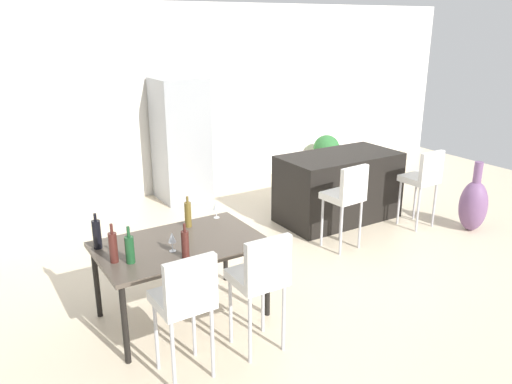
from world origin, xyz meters
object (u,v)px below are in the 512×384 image
(wine_bottle_right, at_px, (185,244))
(wine_glass_corner, at_px, (216,206))
(dining_chair_far, at_px, (261,275))
(wine_glass_middle, at_px, (172,238))
(bar_chair_middle, at_px, (423,177))
(refrigerator, at_px, (181,140))
(dining_chair_near, at_px, (185,297))
(wine_bottle_left, at_px, (188,214))
(wine_bottle_near, at_px, (130,249))
(potted_plant, at_px, (326,150))
(bar_chair_left, at_px, (347,194))
(kitchen_island, at_px, (338,187))
(wine_bottle_end, at_px, (113,247))
(floor_vase, at_px, (473,205))
(dining_table, at_px, (181,249))
(wine_bottle_far, at_px, (97,234))

(wine_bottle_right, bearing_deg, wine_glass_corner, 46.55)
(dining_chair_far, height_order, wine_glass_middle, dining_chair_far)
(bar_chair_middle, bearing_deg, refrigerator, 128.41)
(bar_chair_middle, height_order, wine_glass_middle, bar_chair_middle)
(wine_bottle_right, distance_m, refrigerator, 3.71)
(bar_chair_middle, distance_m, dining_chair_near, 4.07)
(dining_chair_far, bearing_deg, wine_bottle_left, 95.29)
(wine_bottle_near, xyz_separation_m, potted_plant, (4.73, 3.24, -0.46))
(bar_chair_left, bearing_deg, wine_glass_middle, -168.82)
(dining_chair_far, relative_size, wine_glass_middle, 6.03)
(kitchen_island, height_order, wine_glass_corner, kitchen_island)
(wine_bottle_end, height_order, wine_glass_corner, wine_bottle_end)
(potted_plant, bearing_deg, wine_bottle_right, -141.76)
(wine_bottle_right, distance_m, wine_bottle_end, 0.58)
(refrigerator, bearing_deg, wine_bottle_right, -113.42)
(kitchen_island, distance_m, floor_vase, 1.75)
(bar_chair_middle, bearing_deg, wine_bottle_left, -179.39)
(bar_chair_left, height_order, wine_bottle_left, bar_chair_left)
(refrigerator, bearing_deg, dining_chair_far, -105.16)
(wine_bottle_near, height_order, floor_vase, wine_bottle_near)
(potted_plant, bearing_deg, dining_chair_far, -134.90)
(refrigerator, bearing_deg, dining_chair_near, -113.64)
(bar_chair_middle, distance_m, wine_bottle_near, 4.11)
(bar_chair_middle, height_order, dining_chair_near, same)
(wine_glass_corner, height_order, potted_plant, wine_glass_corner)
(refrigerator, bearing_deg, dining_table, -114.17)
(dining_table, xyz_separation_m, wine_bottle_left, (0.22, 0.31, 0.19))
(bar_chair_left, distance_m, wine_bottle_end, 2.91)
(wine_bottle_end, relative_size, refrigerator, 0.18)
(bar_chair_middle, distance_m, dining_table, 3.59)
(bar_chair_left, relative_size, wine_glass_corner, 6.03)
(bar_chair_left, bearing_deg, potted_plant, 54.36)
(bar_chair_left, bearing_deg, floor_vase, -13.80)
(refrigerator, bearing_deg, potted_plant, -0.20)
(kitchen_island, bearing_deg, potted_plant, 54.42)
(kitchen_island, bearing_deg, floor_vase, -45.57)
(dining_chair_far, height_order, wine_bottle_end, wine_bottle_end)
(wine_bottle_right, bearing_deg, dining_table, 74.45)
(dining_chair_far, distance_m, wine_glass_corner, 1.23)
(dining_table, relative_size, dining_chair_far, 1.39)
(wine_bottle_far, xyz_separation_m, refrigerator, (2.04, 2.83, 0.05))
(dining_chair_near, xyz_separation_m, wine_bottle_left, (0.55, 1.13, 0.17))
(dining_chair_near, relative_size, wine_bottle_left, 3.43)
(refrigerator, bearing_deg, wine_bottle_end, -122.31)
(dining_chair_near, relative_size, wine_glass_middle, 6.03)
(wine_bottle_left, height_order, wine_glass_corner, wine_bottle_left)
(wine_bottle_near, distance_m, wine_bottle_end, 0.14)
(kitchen_island, distance_m, bar_chair_left, 1.02)
(dining_chair_near, height_order, wine_bottle_near, wine_bottle_near)
(floor_vase, bearing_deg, dining_table, 178.60)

